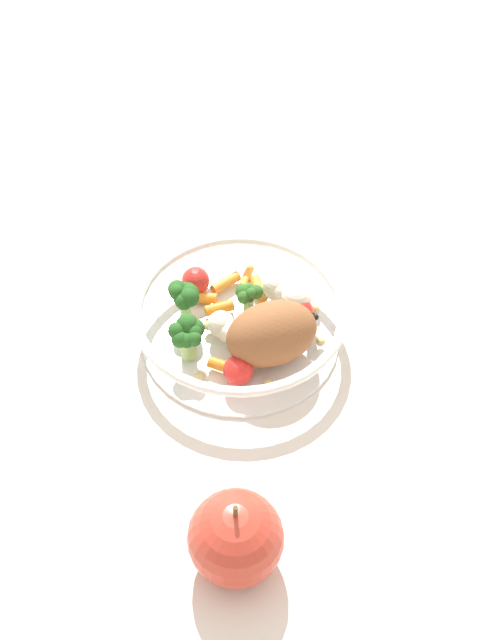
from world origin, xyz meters
TOP-DOWN VIEW (x-y plane):
  - ground_plane at (0.00, 0.00)m, footprint 2.40×2.40m
  - food_container at (0.02, 0.00)m, footprint 0.22×0.22m
  - loose_apple at (0.20, 0.15)m, footprint 0.08×0.08m

SIDE VIEW (x-z plane):
  - ground_plane at x=0.00m, z-range 0.00..0.00m
  - food_container at x=0.02m, z-range -0.01..0.07m
  - loose_apple at x=0.20m, z-range -0.01..0.08m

